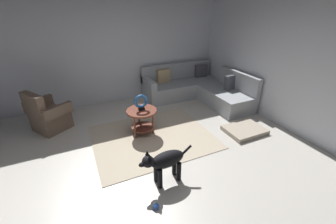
# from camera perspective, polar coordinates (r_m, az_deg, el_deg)

# --- Properties ---
(ground_plane) EXTENTS (6.00, 6.00, 0.10)m
(ground_plane) POSITION_cam_1_polar(r_m,az_deg,el_deg) (3.79, -2.46, -13.21)
(ground_plane) COLOR beige
(wall_back) EXTENTS (6.00, 0.12, 2.70)m
(wall_back) POSITION_cam_1_polar(r_m,az_deg,el_deg) (5.83, -14.29, 15.81)
(wall_back) COLOR silver
(wall_back) RESTS_ON ground_plane
(wall_right) EXTENTS (0.12, 6.00, 2.70)m
(wall_right) POSITION_cam_1_polar(r_m,az_deg,el_deg) (4.94, 31.20, 10.93)
(wall_right) COLOR silver
(wall_right) RESTS_ON ground_plane
(area_rug) EXTENTS (2.30, 1.90, 0.01)m
(area_rug) POSITION_cam_1_polar(r_m,az_deg,el_deg) (4.33, -4.20, -6.66)
(area_rug) COLOR #BCAD93
(area_rug) RESTS_ON ground_plane
(sectional_couch) EXTENTS (2.20, 2.25, 0.88)m
(sectional_couch) POSITION_cam_1_polar(r_m,az_deg,el_deg) (6.00, 7.82, 6.14)
(sectional_couch) COLOR #9EA3A8
(sectional_couch) RESTS_ON ground_plane
(armchair) EXTENTS (0.94, 1.00, 0.88)m
(armchair) POSITION_cam_1_polar(r_m,az_deg,el_deg) (5.07, -29.55, -0.91)
(armchair) COLOR brown
(armchair) RESTS_ON ground_plane
(side_table) EXTENTS (0.60, 0.60, 0.54)m
(side_table) POSITION_cam_1_polar(r_m,az_deg,el_deg) (4.26, -7.03, -0.96)
(side_table) COLOR brown
(side_table) RESTS_ON ground_plane
(torus_sculpture) EXTENTS (0.28, 0.08, 0.33)m
(torus_sculpture) POSITION_cam_1_polar(r_m,az_deg,el_deg) (4.13, -7.26, 2.66)
(torus_sculpture) COLOR black
(torus_sculpture) RESTS_ON side_table
(dog_bed_mat) EXTENTS (0.80, 0.60, 0.09)m
(dog_bed_mat) POSITION_cam_1_polar(r_m,az_deg,el_deg) (4.74, 19.87, -4.54)
(dog_bed_mat) COLOR #B2A38E
(dog_bed_mat) RESTS_ON ground_plane
(dog) EXTENTS (0.85, 0.25, 0.63)m
(dog) POSITION_cam_1_polar(r_m,az_deg,el_deg) (3.13, -0.88, -13.13)
(dog) COLOR black
(dog) RESTS_ON ground_plane
(dog_toy_ball) EXTENTS (0.08, 0.08, 0.08)m
(dog_toy_ball) POSITION_cam_1_polar(r_m,az_deg,el_deg) (3.03, -3.24, -23.93)
(dog_toy_ball) COLOR blue
(dog_toy_ball) RESTS_ON ground_plane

